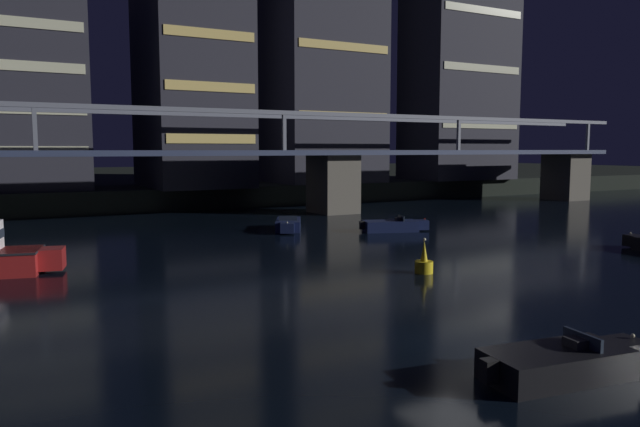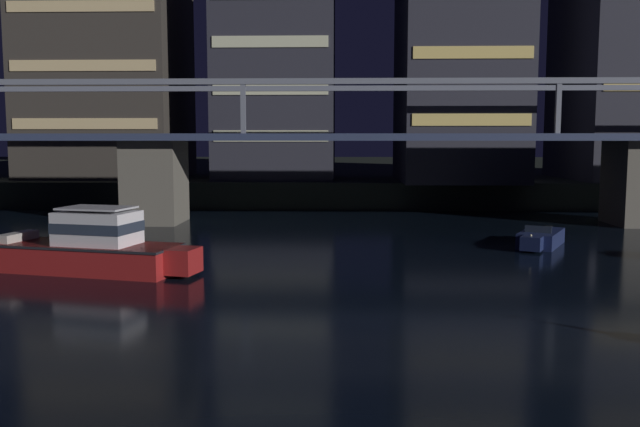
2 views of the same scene
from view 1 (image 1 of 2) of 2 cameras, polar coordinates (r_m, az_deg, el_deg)
ground_plane at (r=19.92m, az=11.86°, el=-11.81°), size 400.00×400.00×0.00m
far_riverbank at (r=99.27m, az=-21.12°, el=2.79°), size 240.00×80.00×2.20m
river_bridge at (r=51.88m, az=-14.55°, el=3.98°), size 103.09×6.40×9.38m
tower_west_tall at (r=65.23m, az=-25.92°, el=10.35°), size 10.04×11.06×19.13m
tower_central at (r=65.65m, az=-12.12°, el=13.37°), size 9.55×13.32×25.02m
tower_east_tall at (r=75.26m, az=-0.33°, el=17.73°), size 12.30×13.38×38.47m
tower_east_low at (r=82.84m, az=13.02°, el=15.35°), size 13.24×8.85×35.20m
speedboat_near_right at (r=45.58m, az=-3.02°, el=-1.07°), size 3.43×4.93×1.16m
speedboat_mid_left at (r=45.23m, az=6.92°, el=-1.16°), size 5.13×2.98×1.16m
speedboat_far_left at (r=17.79m, az=21.97°, el=-12.92°), size 5.23×2.30×1.16m
channel_buoy at (r=30.24m, az=9.79°, el=-4.68°), size 0.90×0.90×1.76m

